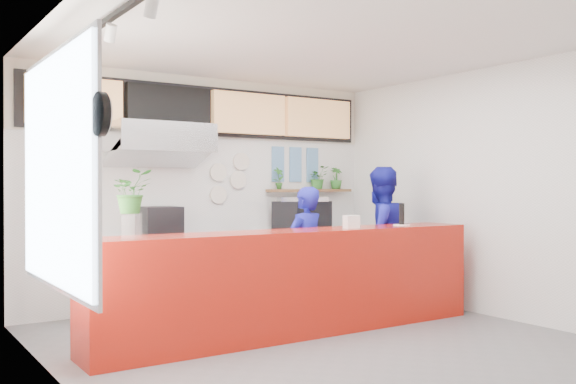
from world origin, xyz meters
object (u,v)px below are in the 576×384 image
panini_oven (159,224)px  staff_center (305,252)px  espresso_machine (302,217)px  pepper_mill (402,214)px  service_counter (296,282)px  staff_right (380,238)px

panini_oven → staff_center: 1.82m
espresso_machine → pepper_mill: 1.85m
service_counter → staff_center: 0.87m
espresso_machine → staff_center: 1.44m
panini_oven → espresso_machine: (2.12, 0.00, 0.02)m
staff_right → pepper_mill: 0.74m
service_counter → staff_right: (1.68, 0.58, 0.36)m
service_counter → staff_center: bearing=48.4°
panini_oven → staff_right: size_ratio=0.25×
staff_center → pepper_mill: (0.91, -0.67, 0.46)m
espresso_machine → staff_right: staff_right is taller
pepper_mill → staff_right: bearing=71.2°
service_counter → espresso_machine: bearing=53.7°
staff_center → staff_right: staff_right is taller
panini_oven → espresso_machine: size_ratio=0.66×
staff_center → pepper_mill: bearing=130.1°
panini_oven → pepper_mill: 2.92m
service_counter → pepper_mill: (1.47, -0.04, 0.69)m
panini_oven → espresso_machine: 2.12m
staff_center → pepper_mill: size_ratio=6.26×
staff_center → staff_right: (1.12, -0.05, 0.13)m
service_counter → espresso_machine: (1.32, 1.80, 0.58)m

